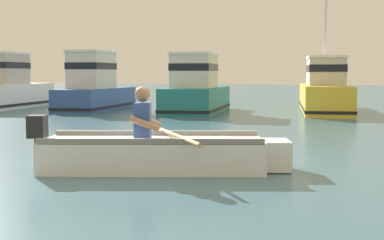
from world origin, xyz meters
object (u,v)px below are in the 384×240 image
Objects in this scene: moored_boat_teal at (196,91)px; moored_boat_blue at (95,88)px; moored_boat_yellow at (324,91)px; moored_boat_white at (4,87)px; rowboat_with_person at (158,152)px.

moored_boat_blue is at bearing 176.87° from moored_boat_teal.
moored_boat_white is at bearing -172.54° from moored_boat_yellow.
moored_boat_yellow is (8.36, 1.66, -0.06)m from moored_boat_blue.
moored_boat_yellow is (12.45, 1.63, -0.07)m from moored_boat_white.
rowboat_with_person is 0.76× the size of moored_boat_white.
moored_boat_teal reaches higher than rowboat_with_person.
moored_boat_teal is at bearing -156.21° from moored_boat_yellow.
moored_boat_blue is 8.52m from moored_boat_yellow.
moored_boat_teal is (4.09, -0.22, -0.04)m from moored_boat_blue.
moored_boat_teal is 0.70× the size of moored_boat_yellow.
moored_boat_blue is 1.04× the size of moored_boat_teal.
moored_boat_yellow is at bearing 7.46° from moored_boat_white.
rowboat_with_person is 15.97m from moored_boat_white.
moored_boat_white is 0.97× the size of moored_boat_blue.
rowboat_with_person is 11.60m from moored_boat_teal.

